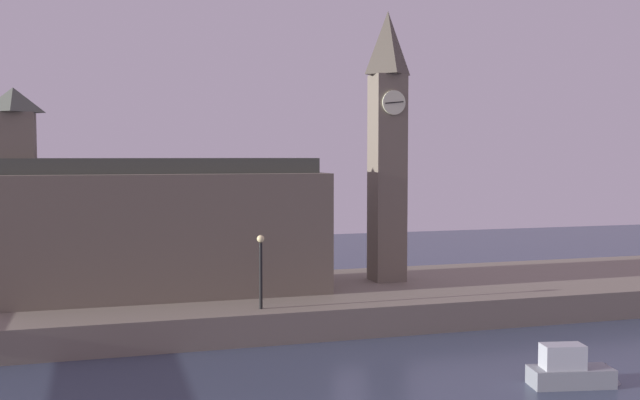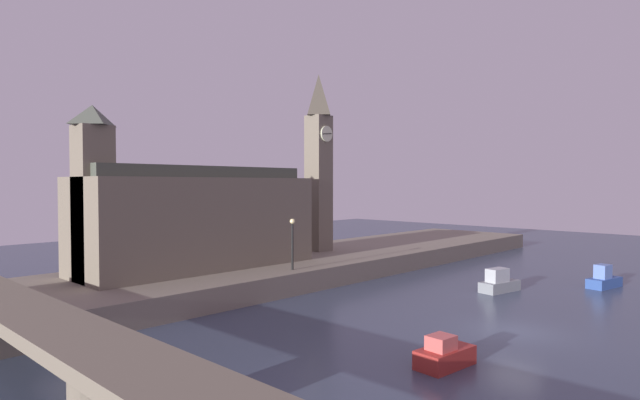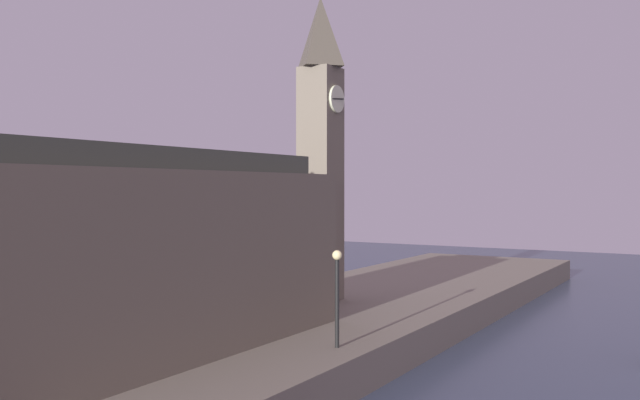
{
  "view_description": "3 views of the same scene",
  "coord_description": "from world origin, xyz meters",
  "views": [
    {
      "loc": [
        -8.32,
        -19.28,
        8.84
      ],
      "look_at": [
        2.43,
        16.84,
        6.58
      ],
      "focal_mm": 41.82,
      "sensor_mm": 36.0,
      "label": 1
    },
    {
      "loc": [
        -25.69,
        -10.91,
        7.48
      ],
      "look_at": [
        0.78,
        14.34,
        6.33
      ],
      "focal_mm": 29.31,
      "sensor_mm": 36.0,
      "label": 2
    },
    {
      "loc": [
        -22.72,
        3.11,
        7.3
      ],
      "look_at": [
        -0.08,
        16.56,
        6.85
      ],
      "focal_mm": 38.64,
      "sensor_mm": 36.0,
      "label": 3
    }
  ],
  "objects": [
    {
      "name": "streetlamp",
      "position": [
        -0.97,
        15.31,
        3.74
      ],
      "size": [
        0.36,
        0.36,
        3.55
      ],
      "color": "black",
      "rests_on": "far_embankment"
    },
    {
      "name": "clock_tower",
      "position": [
        7.84,
        21.24,
        9.62
      ],
      "size": [
        2.0,
        2.06,
        15.65
      ],
      "color": "#6B6051",
      "rests_on": "far_embankment"
    },
    {
      "name": "far_embankment",
      "position": [
        0.0,
        20.0,
        0.75
      ],
      "size": [
        70.0,
        12.0,
        1.5
      ],
      "primitive_type": "cube",
      "color": "slate",
      "rests_on": "ground"
    },
    {
      "name": "parliament_hall",
      "position": [
        -5.35,
        20.81,
        5.06
      ],
      "size": [
        16.9,
        5.95,
        10.72
      ],
      "color": "#6B6051",
      "rests_on": "far_embankment"
    }
  ]
}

